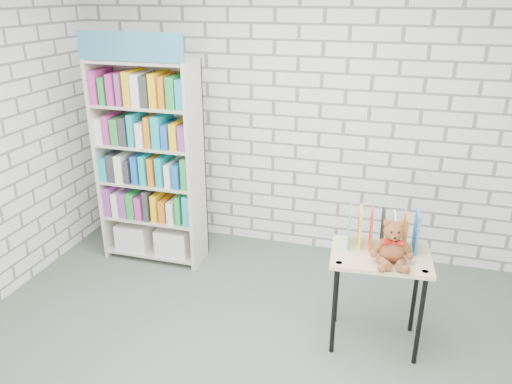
# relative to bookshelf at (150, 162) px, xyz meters

# --- Properties ---
(ground) EXTENTS (4.50, 4.50, 0.00)m
(ground) POSITION_rel_bookshelf_xyz_m (1.29, -1.36, -1.02)
(ground) COLOR #4B594B
(ground) RESTS_ON ground
(room_shell) EXTENTS (4.52, 4.02, 2.81)m
(room_shell) POSITION_rel_bookshelf_xyz_m (1.29, -1.36, 0.77)
(room_shell) COLOR silver
(room_shell) RESTS_ON ground
(bookshelf) EXTENTS (0.99, 0.39, 2.23)m
(bookshelf) POSITION_rel_bookshelf_xyz_m (0.00, 0.00, 0.00)
(bookshelf) COLOR beige
(bookshelf) RESTS_ON ground
(display_table) EXTENTS (0.75, 0.55, 0.77)m
(display_table) POSITION_rel_bookshelf_xyz_m (2.24, -0.77, -0.35)
(display_table) COLOR tan
(display_table) RESTS_ON ground
(table_books) EXTENTS (0.52, 0.26, 0.30)m
(table_books) POSITION_rel_bookshelf_xyz_m (2.23, -0.66, -0.10)
(table_books) COLOR #2AB999
(table_books) RESTS_ON display_table
(teddy_bear) EXTENTS (0.30, 0.28, 0.32)m
(teddy_bear) POSITION_rel_bookshelf_xyz_m (2.31, -0.88, -0.12)
(teddy_bear) COLOR brown
(teddy_bear) RESTS_ON display_table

